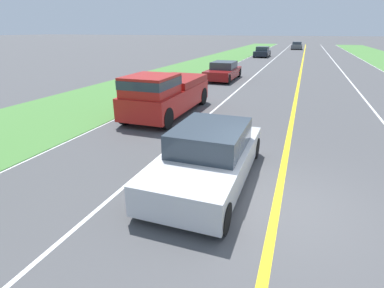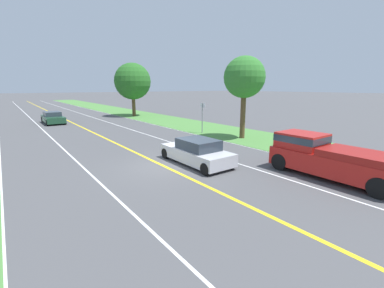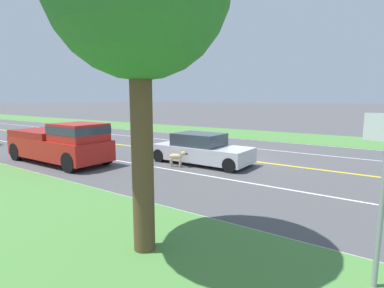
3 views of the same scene
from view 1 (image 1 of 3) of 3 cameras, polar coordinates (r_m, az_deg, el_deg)
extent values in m
plane|color=#4C4C4F|center=(6.77, 15.79, -11.16)|extent=(400.00, 400.00, 0.00)
cube|color=yellow|center=(6.77, 15.80, -11.13)|extent=(0.18, 160.00, 0.01)
cube|color=white|center=(9.87, -28.93, -2.63)|extent=(0.14, 160.00, 0.01)
cube|color=white|center=(7.71, -11.14, -6.56)|extent=(0.10, 160.00, 0.01)
cube|color=silver|center=(7.29, 3.07, -3.56)|extent=(1.87, 4.46, 0.65)
cube|color=#2D3842|center=(7.23, 3.58, 1.35)|extent=(1.61, 2.14, 0.56)
cylinder|color=black|center=(6.19, -9.79, -10.65)|extent=(0.22, 0.60, 0.60)
cylinder|color=black|center=(9.22, 1.38, 0.56)|extent=(0.22, 0.60, 0.60)
cylinder|color=black|center=(5.64, 5.83, -13.84)|extent=(0.22, 0.60, 0.60)
cylinder|color=black|center=(8.87, 11.80, -0.75)|extent=(0.22, 0.60, 0.60)
ellipsoid|color=#D1B784|center=(8.20, -4.03, -1.00)|extent=(0.35, 0.63, 0.24)
cylinder|color=#D1B784|center=(8.13, -4.65, -3.43)|extent=(0.07, 0.07, 0.33)
cylinder|color=#D1B784|center=(8.51, -4.25, -2.26)|extent=(0.07, 0.07, 0.33)
cylinder|color=#D1B784|center=(8.11, -3.70, -3.46)|extent=(0.07, 0.07, 0.33)
cylinder|color=#D1B784|center=(8.50, -3.35, -2.29)|extent=(0.07, 0.07, 0.33)
cylinder|color=#D1B784|center=(7.93, -4.29, -1.04)|extent=(0.17, 0.19, 0.16)
sphere|color=#D1B784|center=(7.81, -4.41, -0.94)|extent=(0.25, 0.25, 0.20)
ellipsoid|color=#331E14|center=(7.69, -4.54, -1.43)|extent=(0.12, 0.12, 0.08)
cone|color=tan|center=(7.80, -4.82, -0.37)|extent=(0.08, 0.08, 0.09)
cone|color=tan|center=(7.78, -4.00, -0.39)|extent=(0.08, 0.08, 0.09)
cylinder|color=#D1B784|center=(8.55, -3.70, 0.21)|extent=(0.11, 0.23, 0.22)
cube|color=red|center=(13.42, -4.57, 8.74)|extent=(1.98, 5.46, 0.88)
cube|color=red|center=(11.87, -7.88, 11.02)|extent=(1.74, 2.06, 0.75)
cube|color=#2D3842|center=(11.86, -7.91, 11.56)|extent=(1.76, 2.09, 0.33)
cube|color=maroon|center=(14.35, -2.72, 11.99)|extent=(1.94, 3.10, 0.31)
cylinder|color=black|center=(12.08, -12.69, 5.56)|extent=(0.22, 0.83, 0.83)
cylinder|color=black|center=(15.76, -4.32, 9.54)|extent=(0.22, 0.83, 0.83)
cylinder|color=black|center=(11.23, -4.84, 4.85)|extent=(0.22, 0.83, 0.83)
cylinder|color=black|center=(15.12, 2.01, 9.10)|extent=(0.22, 0.83, 0.83)
cube|color=maroon|center=(23.05, 5.92, 13.29)|extent=(1.87, 4.50, 0.61)
cube|color=#2D3842|center=(23.16, 6.09, 14.72)|extent=(1.61, 2.16, 0.51)
cylinder|color=black|center=(21.57, 2.44, 12.45)|extent=(0.22, 0.67, 0.67)
cylinder|color=black|center=(25.02, 5.04, 13.56)|extent=(0.22, 0.67, 0.67)
cylinder|color=black|center=(21.13, 6.92, 12.14)|extent=(0.22, 0.67, 0.67)
cylinder|color=black|center=(24.64, 8.95, 13.28)|extent=(0.22, 0.67, 0.67)
cube|color=black|center=(44.27, 13.21, 16.49)|extent=(1.83, 4.40, 0.63)
cube|color=#2D3842|center=(44.41, 13.31, 17.26)|extent=(1.58, 2.11, 0.55)
cylinder|color=black|center=(42.63, 11.71, 16.22)|extent=(0.22, 0.63, 0.63)
cylinder|color=black|center=(46.17, 12.44, 16.50)|extent=(0.22, 0.63, 0.63)
cylinder|color=black|center=(42.41, 14.01, 16.02)|extent=(0.22, 0.63, 0.63)
cylinder|color=black|center=(45.97, 14.56, 16.31)|extent=(0.22, 0.63, 0.63)
cube|color=#51565B|center=(63.60, 19.32, 17.15)|extent=(1.87, 4.50, 0.70)
cube|color=#2D3842|center=(63.75, 19.40, 17.68)|extent=(1.61, 2.16, 0.48)
cylinder|color=black|center=(61.82, 18.43, 16.98)|extent=(0.22, 0.66, 0.66)
cylinder|color=black|center=(65.45, 18.59, 17.13)|extent=(0.22, 0.66, 0.66)
cylinder|color=black|center=(61.77, 20.06, 16.79)|extent=(0.22, 0.66, 0.66)
cylinder|color=black|center=(65.41, 20.13, 16.95)|extent=(0.22, 0.66, 0.66)
camera|label=2|loc=(18.27, 42.87, 17.57)|focal=24.00mm
camera|label=3|loc=(13.21, -73.78, 3.35)|focal=28.00mm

